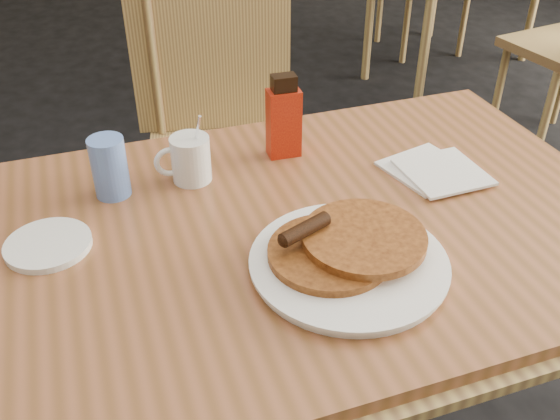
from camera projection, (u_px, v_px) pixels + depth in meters
The scene contains 8 objects.
main_table at pixel (307, 238), 1.15m from camera, with size 1.28×0.91×0.75m.
chair_main_far at pixel (221, 112), 1.80m from camera, with size 0.52×0.53×1.02m.
pancake_plate at pixel (347, 257), 1.01m from camera, with size 0.32×0.32×0.07m.
coffee_mug at pixel (189, 158), 1.21m from camera, with size 0.11×0.08×0.14m.
syrup_bottle at pixel (284, 119), 1.28m from camera, with size 0.07×0.04×0.18m.
napkin_stack at pixel (435, 171), 1.25m from camera, with size 0.20×0.21×0.01m.
blue_tumbler at pixel (110, 167), 1.16m from camera, with size 0.07×0.07×0.12m, color #6088E1.
side_saucer at pixel (48, 245), 1.06m from camera, with size 0.15×0.15×0.01m, color white.
Camera 1 is at (-0.23, -0.79, 1.41)m, focal length 40.00 mm.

